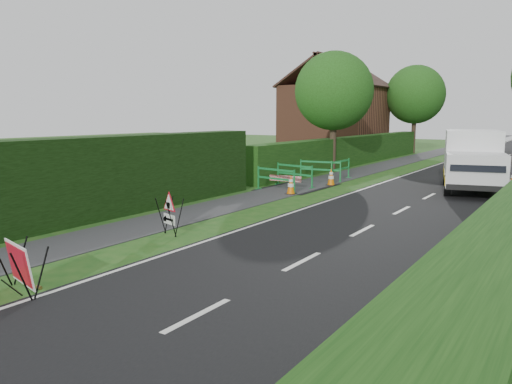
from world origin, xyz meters
The scene contains 22 objects.
ground centered at (0.00, 0.00, 0.00)m, with size 120.00×120.00×0.00m, color #194B15.
road_surface centered at (2.50, 35.00, 0.00)m, with size 6.00×90.00×0.02m, color black.
footpath centered at (-3.00, 35.00, 0.01)m, with size 2.00×90.00×0.02m, color #2D2D30.
hedge_west_near centered at (-5.00, 0.00, 0.00)m, with size 1.10×18.00×2.50m, color black.
hedge_west_far centered at (-5.00, 22.00, 0.00)m, with size 1.00×24.00×1.80m, color #14380F.
house_west centered at (-10.00, 30.00, 2.90)m, with size 7.50×7.40×7.88m.
tree_nw centered at (-4.60, 18.00, 4.48)m, with size 4.40×4.40×6.70m.
tree_fw centered at (-4.60, 34.00, 4.83)m, with size 4.80×4.80×7.24m.
red_rect_sign centered at (-0.78, -3.43, 0.52)m, with size 1.18×0.87×0.91m.
triangle_sign centered at (-1.57, 1.22, 0.69)m, with size 0.84×0.84×0.99m.
works_van centered at (3.54, 14.08, 1.33)m, with size 3.33×5.81×2.50m.
traffic_cone_0 centered at (5.03, 11.65, 0.39)m, with size 0.38×0.38×0.79m.
traffic_cone_2 centered at (4.98, 15.18, 0.39)m, with size 0.38×0.38×0.79m.
traffic_cone_3 centered at (-2.29, 9.02, 0.39)m, with size 0.38×0.38×0.79m.
traffic_cone_4 centered at (-2.02, 12.25, 0.39)m, with size 0.38×0.38×0.79m.
ped_barrier_0 centered at (-3.15, 9.28, 0.63)m, with size 2.09×0.75×1.00m.
ped_barrier_1 centered at (-3.28, 11.12, 0.63)m, with size 2.09×0.77×1.00m.
ped_barrier_2 centered at (-3.16, 13.46, 0.63)m, with size 2.09×0.62×1.00m.
ped_barrier_3 centered at (-2.47, 14.27, 0.63)m, with size 0.38×2.06×1.00m.
redwhite_plank centered at (-3.26, 10.26, 0.00)m, with size 1.50×0.04×0.25m, color red.
litter_can centered at (-0.73, -3.12, 0.00)m, with size 0.07×0.07×0.12m, color #BF7F4C.
hatchback_car centered at (2.01, 24.39, 0.56)m, with size 1.32×3.29×1.12m, color silver.
Camera 1 is at (7.37, -8.24, 3.14)m, focal length 35.00 mm.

